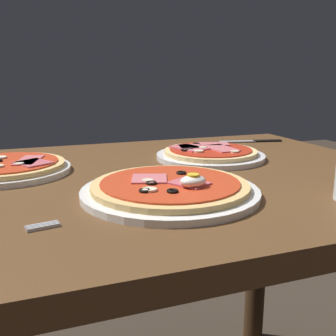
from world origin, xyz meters
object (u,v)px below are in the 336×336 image
pizza_across_right (210,154)px  dining_table (172,231)px  pizza_foreground (170,189)px  pizza_across_left (6,168)px  knife (255,141)px

pizza_across_right → dining_table: bearing=-144.0°
dining_table → pizza_foreground: size_ratio=3.37×
dining_table → pizza_across_left: size_ratio=3.91×
pizza_foreground → pizza_across_left: size_ratio=1.16×
pizza_foreground → pizza_across_left: (-0.27, 0.27, -0.00)m
pizza_across_left → pizza_across_right: same height
dining_table → pizza_foreground: bearing=-111.6°
pizza_across_right → knife: size_ratio=1.38×
pizza_foreground → pizza_across_right: (0.20, 0.25, -0.00)m
pizza_foreground → knife: 0.62m
knife → pizza_foreground: bearing=-135.8°
dining_table → knife: size_ratio=5.36×
pizza_across_left → pizza_across_right: 0.47m
pizza_foreground → pizza_across_right: size_ratio=1.15×
dining_table → pizza_across_right: (0.14, 0.10, 0.14)m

